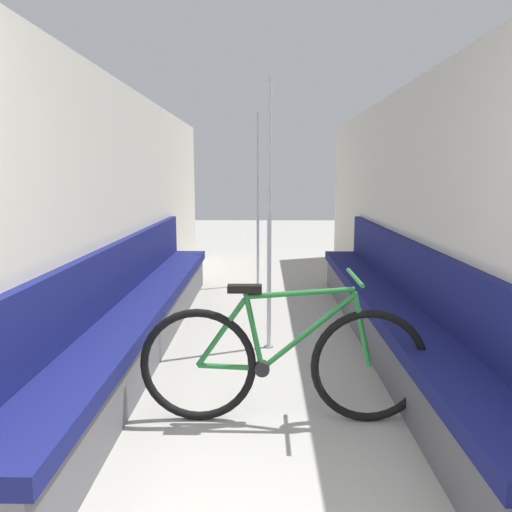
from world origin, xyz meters
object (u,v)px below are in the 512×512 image
(bicycle, at_px, (283,362))
(grab_pole_far, at_px, (269,221))
(grab_pole_near, at_px, (258,203))
(bench_seat_row_left, at_px, (141,314))
(bench_seat_row_right, at_px, (391,315))

(bicycle, relative_size, grab_pole_far, 0.76)
(grab_pole_far, bearing_deg, grab_pole_near, 92.90)
(bicycle, height_order, grab_pole_far, grab_pole_far)
(bench_seat_row_left, bearing_deg, bench_seat_row_right, 0.00)
(bench_seat_row_left, relative_size, bench_seat_row_right, 1.00)
(bench_seat_row_left, relative_size, bicycle, 2.94)
(bicycle, distance_m, grab_pole_near, 3.83)
(bench_seat_row_left, height_order, bench_seat_row_right, same)
(bench_seat_row_left, distance_m, grab_pole_far, 1.35)
(bench_seat_row_right, distance_m, grab_pole_far, 1.30)
(bench_seat_row_right, relative_size, grab_pole_far, 2.24)
(bicycle, bearing_deg, bench_seat_row_right, 40.48)
(bench_seat_row_right, xyz_separation_m, grab_pole_far, (-1.03, 0.06, 0.79))
(bench_seat_row_right, height_order, grab_pole_far, grab_pole_far)
(grab_pole_near, bearing_deg, bicycle, -87.02)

